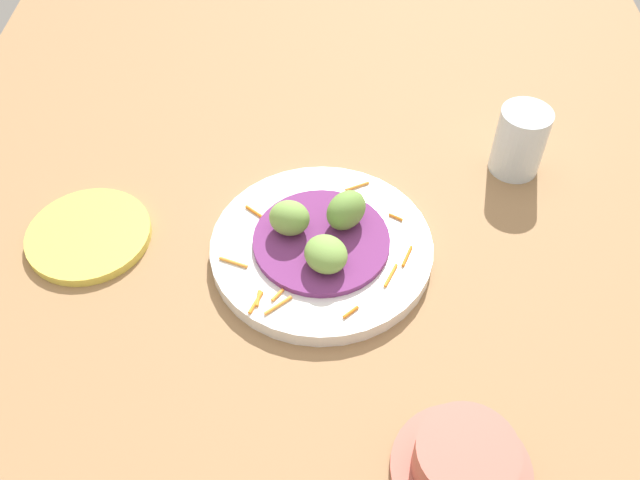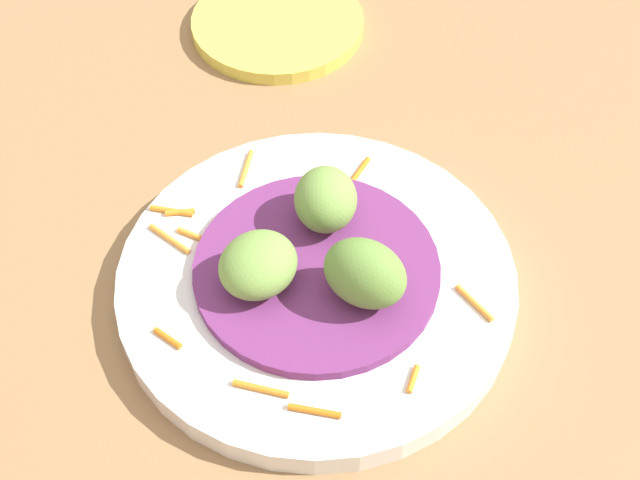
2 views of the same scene
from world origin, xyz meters
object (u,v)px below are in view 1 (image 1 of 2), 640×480
object	(u,v)px
water_glass	(520,141)
guac_scoop_right	(289,218)
terracotta_bowl	(464,462)
guac_scoop_center	(346,210)
guac_scoop_left	(326,254)
side_plate_small	(89,235)
main_plate	(320,248)

from	to	relation	value
water_glass	guac_scoop_right	bearing A→B (deg)	-154.00
terracotta_bowl	water_glass	distance (cm)	44.98
guac_scoop_center	guac_scoop_right	distance (cm)	6.87
guac_scoop_left	side_plate_small	world-z (taller)	guac_scoop_left
main_plate	guac_scoop_left	xyz separation A→B (cm)	(0.68, -3.90, 3.59)
side_plate_small	guac_scoop_left	bearing A→B (deg)	-11.22
side_plate_small	water_glass	bearing A→B (deg)	14.22
guac_scoop_right	terracotta_bowl	distance (cm)	33.80
side_plate_small	water_glass	world-z (taller)	water_glass
main_plate	terracotta_bowl	world-z (taller)	terracotta_bowl
main_plate	side_plate_small	world-z (taller)	main_plate
main_plate	side_plate_small	distance (cm)	29.01
guac_scoop_left	guac_scoop_center	bearing A→B (deg)	69.93
guac_scoop_right	water_glass	xyz separation A→B (cm)	(29.91, 14.59, -0.15)
guac_scoop_right	guac_scoop_left	bearing A→B (deg)	-50.07
guac_scoop_right	guac_scoop_center	bearing A→B (deg)	9.93
side_plate_small	terracotta_bowl	world-z (taller)	terracotta_bowl
main_plate	guac_scoop_center	size ratio (longest dim) A/B	4.90
side_plate_small	terracotta_bowl	xyz separation A→B (cm)	(42.97, -29.26, 1.67)
guac_scoop_center	side_plate_small	size ratio (longest dim) A/B	0.36
main_plate	guac_scoop_left	bearing A→B (deg)	-80.07
guac_scoop_left	water_glass	xyz separation A→B (cm)	(25.50, 19.85, 0.16)
guac_scoop_left	guac_scoop_right	xyz separation A→B (cm)	(-4.41, 5.26, 0.31)
main_plate	side_plate_small	size ratio (longest dim) A/B	1.76
guac_scoop_left	guac_scoop_center	distance (cm)	6.89
guac_scoop_left	guac_scoop_right	distance (cm)	6.87
guac_scoop_left	side_plate_small	distance (cm)	30.47
guac_scoop_right	side_plate_small	size ratio (longest dim) A/B	0.32
guac_scoop_right	water_glass	world-z (taller)	water_glass
guac_scoop_center	terracotta_bowl	bearing A→B (deg)	-69.79
main_plate	water_glass	world-z (taller)	water_glass
terracotta_bowl	guac_scoop_center	bearing A→B (deg)	110.21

